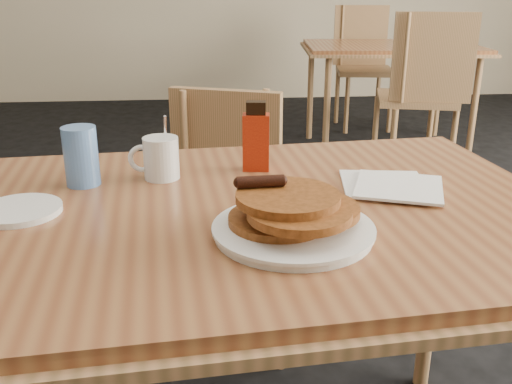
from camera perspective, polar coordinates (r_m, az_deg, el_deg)
main_table at (r=1.15m, az=-1.21°, el=-3.25°), size 1.41×1.02×0.75m
neighbor_table at (r=4.24m, az=13.37°, el=13.61°), size 1.28×0.93×0.75m
chair_main_far at (r=1.88m, az=-2.87°, el=-0.57°), size 0.49×0.50×0.84m
chair_neighbor_far at (r=4.94m, az=10.61°, el=13.27°), size 0.50×0.50×0.98m
chair_neighbor_near at (r=3.57m, az=16.43°, el=10.46°), size 0.55×0.56×1.01m
pancake_plate at (r=1.00m, az=3.73°, el=-2.74°), size 0.29×0.29×0.10m
coffee_mug at (r=1.30m, az=-9.58°, el=3.45°), size 0.11×0.08×0.15m
syrup_bottle at (r=1.33m, az=0.00°, el=5.36°), size 0.07×0.05×0.16m
napkin_stack at (r=1.26m, az=13.37°, el=0.63°), size 0.24×0.25×0.01m
blue_tumbler at (r=1.29m, az=-17.09°, el=3.44°), size 0.09×0.09×0.13m
side_saucer at (r=1.19m, az=-22.60°, el=-1.70°), size 0.21×0.21×0.01m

